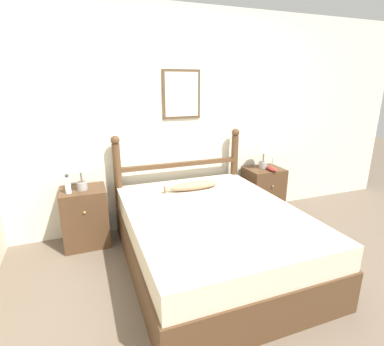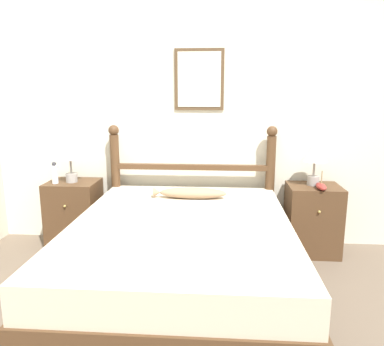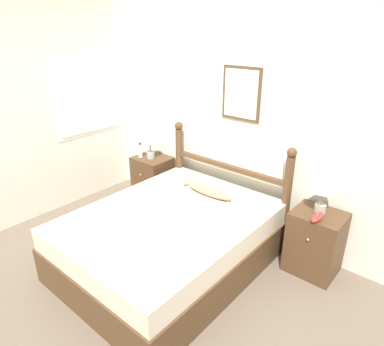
{
  "view_description": "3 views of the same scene",
  "coord_description": "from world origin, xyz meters",
  "views": [
    {
      "loc": [
        -1.24,
        -1.71,
        1.71
      ],
      "look_at": [
        -0.21,
        1.01,
        0.84
      ],
      "focal_mm": 28.0,
      "sensor_mm": 36.0,
      "label": 1
    },
    {
      "loc": [
        0.11,
        -1.88,
        1.46
      ],
      "look_at": [
        -0.11,
        1.1,
        0.82
      ],
      "focal_mm": 35.0,
      "sensor_mm": 36.0,
      "label": 2
    },
    {
      "loc": [
        1.86,
        -1.39,
        2.24
      ],
      "look_at": [
        -0.18,
        1.01,
        0.88
      ],
      "focal_mm": 32.0,
      "sensor_mm": 36.0,
      "label": 3
    }
  ],
  "objects": [
    {
      "name": "fish_pillow",
      "position": [
        -0.13,
        1.21,
        0.62
      ],
      "size": [
        0.63,
        0.14,
        0.09
      ],
      "color": "#997A5B",
      "rests_on": "bed"
    },
    {
      "name": "nightstand_right",
      "position": [
        0.98,
        1.47,
        0.32
      ],
      "size": [
        0.47,
        0.42,
        0.64
      ],
      "color": "#4C331E",
      "rests_on": "ground_plane"
    },
    {
      "name": "model_boat",
      "position": [
        1.0,
        1.35,
        0.67
      ],
      "size": [
        0.08,
        0.2,
        0.16
      ],
      "color": "maroon",
      "rests_on": "nightstand_right"
    },
    {
      "name": "table_lamp_left",
      "position": [
        -1.27,
        1.45,
        0.92
      ],
      "size": [
        0.23,
        0.23,
        0.39
      ],
      "color": "gray",
      "rests_on": "nightstand_left"
    },
    {
      "name": "table_lamp_right",
      "position": [
        0.96,
        1.5,
        0.92
      ],
      "size": [
        0.23,
        0.23,
        0.39
      ],
      "color": "gray",
      "rests_on": "nightstand_right"
    },
    {
      "name": "ground_plane",
      "position": [
        0.0,
        0.0,
        0.0
      ],
      "size": [
        16.0,
        16.0,
        0.0
      ],
      "primitive_type": "plane",
      "color": "brown"
    },
    {
      "name": "bed",
      "position": [
        -0.15,
        0.63,
        0.28
      ],
      "size": [
        1.56,
        2.0,
        0.57
      ],
      "color": "#4C331E",
      "rests_on": "ground_plane"
    },
    {
      "name": "nightstand_left",
      "position": [
        -1.27,
        1.47,
        0.32
      ],
      "size": [
        0.47,
        0.42,
        0.64
      ],
      "color": "#4C331E",
      "rests_on": "ground_plane"
    },
    {
      "name": "wall_back",
      "position": [
        -0.0,
        1.73,
        1.28
      ],
      "size": [
        6.4,
        0.08,
        2.55
      ],
      "color": "beige",
      "rests_on": "ground_plane"
    },
    {
      "name": "headboard",
      "position": [
        -0.15,
        1.59,
        0.63
      ],
      "size": [
        1.58,
        0.1,
        1.17
      ],
      "color": "#4C331E",
      "rests_on": "ground_plane"
    },
    {
      "name": "bottle",
      "position": [
        -1.41,
        1.39,
        0.73
      ],
      "size": [
        0.06,
        0.06,
        0.2
      ],
      "color": "white",
      "rests_on": "nightstand_left"
    }
  ]
}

